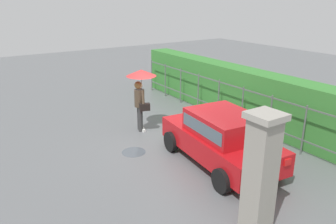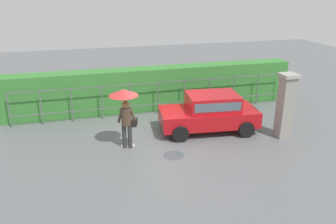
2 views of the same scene
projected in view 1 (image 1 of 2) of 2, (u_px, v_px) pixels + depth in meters
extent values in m
plane|color=slate|center=(173.00, 141.00, 10.61)|extent=(40.00, 40.00, 0.00)
cube|color=#B71116|center=(220.00, 143.00, 9.04)|extent=(3.85, 2.01, 0.60)
cube|color=#B71116|center=(224.00, 124.00, 8.72)|extent=(2.04, 1.63, 0.60)
cube|color=#4C5B66|center=(224.00, 123.00, 8.71)|extent=(1.89, 1.63, 0.33)
cylinder|color=black|center=(171.00, 142.00, 9.81)|extent=(0.62, 0.24, 0.60)
cylinder|color=black|center=(217.00, 131.00, 10.55)|extent=(0.62, 0.24, 0.60)
cylinder|color=black|center=(222.00, 181.00, 7.72)|extent=(0.62, 0.24, 0.60)
cylinder|color=black|center=(275.00, 165.00, 8.46)|extent=(0.62, 0.24, 0.60)
cube|color=red|center=(250.00, 173.00, 7.20)|extent=(0.08, 0.21, 0.16)
cube|color=red|center=(287.00, 162.00, 7.68)|extent=(0.08, 0.21, 0.16)
cylinder|color=#333333|center=(139.00, 117.00, 11.40)|extent=(0.15, 0.15, 0.86)
cylinder|color=#333333|center=(141.00, 119.00, 11.21)|extent=(0.15, 0.15, 0.86)
cube|color=white|center=(141.00, 128.00, 11.54)|extent=(0.26, 0.10, 0.08)
cube|color=white|center=(143.00, 130.00, 11.36)|extent=(0.26, 0.10, 0.08)
cylinder|color=#473828|center=(139.00, 98.00, 11.07)|extent=(0.34, 0.34, 0.58)
sphere|color=#DBAD89|center=(139.00, 86.00, 10.93)|extent=(0.22, 0.22, 0.22)
sphere|color=olive|center=(138.00, 85.00, 10.91)|extent=(0.25, 0.25, 0.25)
cylinder|color=#473828|center=(140.00, 95.00, 11.28)|extent=(0.24, 0.15, 0.56)
cylinder|color=#473828|center=(143.00, 99.00, 10.88)|extent=(0.24, 0.15, 0.56)
cylinder|color=#B2B2B7|center=(142.00, 87.00, 11.05)|extent=(0.02, 0.02, 0.77)
cone|color=red|center=(141.00, 73.00, 10.89)|extent=(1.00, 1.00, 0.21)
cube|color=black|center=(145.00, 107.00, 10.94)|extent=(0.26, 0.37, 0.24)
cube|color=gray|center=(260.00, 177.00, 6.24)|extent=(0.48, 0.48, 2.30)
cube|color=#9E998E|center=(266.00, 116.00, 5.84)|extent=(0.60, 0.60, 0.12)
cylinder|color=#59605B|center=(152.00, 75.00, 16.08)|extent=(0.05, 0.05, 1.50)
cylinder|color=#59605B|center=(165.00, 80.00, 15.13)|extent=(0.05, 0.05, 1.50)
cylinder|color=#59605B|center=(181.00, 86.00, 14.18)|extent=(0.05, 0.05, 1.50)
cylinder|color=#59605B|center=(198.00, 92.00, 13.23)|extent=(0.05, 0.05, 1.50)
cylinder|color=#59605B|center=(218.00, 100.00, 12.28)|extent=(0.05, 0.05, 1.50)
cylinder|color=#59605B|center=(242.00, 108.00, 11.33)|extent=(0.05, 0.05, 1.50)
cylinder|color=#59605B|center=(270.00, 118.00, 10.39)|extent=(0.05, 0.05, 1.50)
cylinder|color=#59605B|center=(304.00, 131.00, 9.44)|extent=(0.05, 0.05, 1.50)
cube|color=#59605B|center=(244.00, 89.00, 11.12)|extent=(12.04, 0.03, 0.04)
cube|color=#59605B|center=(241.00, 116.00, 11.43)|extent=(12.04, 0.03, 0.04)
cube|color=#387F33|center=(258.00, 99.00, 11.65)|extent=(13.04, 0.90, 1.90)
cylinder|color=#4C545B|center=(134.00, 152.00, 9.82)|extent=(0.71, 0.71, 0.00)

